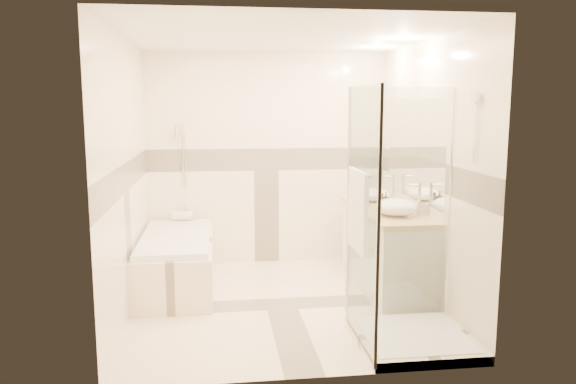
{
  "coord_description": "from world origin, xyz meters",
  "views": [
    {
      "loc": [
        -0.59,
        -5.13,
        1.9
      ],
      "look_at": [
        0.1,
        0.25,
        1.05
      ],
      "focal_mm": 35.0,
      "sensor_mm": 36.0,
      "label": 1
    }
  ],
  "objects": [
    {
      "name": "vanity",
      "position": [
        1.12,
        0.3,
        0.43
      ],
      "size": [
        0.58,
        1.62,
        0.85
      ],
      "color": "white",
      "rests_on": "ground"
    },
    {
      "name": "vessel_sink_near",
      "position": [
        1.1,
        0.76,
        0.92
      ],
      "size": [
        0.36,
        0.36,
        0.15
      ],
      "primitive_type": "ellipsoid",
      "color": "white",
      "rests_on": "vanity"
    },
    {
      "name": "rolled_towel",
      "position": [
        -1.0,
        1.39,
        0.61
      ],
      "size": [
        0.23,
        0.11,
        0.11
      ],
      "primitive_type": "cylinder",
      "rotation": [
        0.0,
        1.57,
        0.0
      ],
      "color": "white",
      "rests_on": "bathtub"
    },
    {
      "name": "folded_towels",
      "position": [
        1.1,
        1.02,
        0.89
      ],
      "size": [
        0.2,
        0.29,
        0.09
      ],
      "primitive_type": "cube",
      "rotation": [
        0.0,
        0.0,
        -0.12
      ],
      "color": "white",
      "rests_on": "vanity"
    },
    {
      "name": "faucet_far",
      "position": [
        1.32,
        -0.04,
        1.03
      ],
      "size": [
        0.13,
        0.03,
        0.31
      ],
      "color": "silver",
      "rests_on": "vanity"
    },
    {
      "name": "amenity_bottle_a",
      "position": [
        1.1,
        0.29,
        0.94
      ],
      "size": [
        0.1,
        0.1,
        0.17
      ],
      "primitive_type": "imported",
      "rotation": [
        0.0,
        0.0,
        -0.44
      ],
      "color": "black",
      "rests_on": "vanity"
    },
    {
      "name": "room",
      "position": [
        0.06,
        0.01,
        1.26
      ],
      "size": [
        2.82,
        3.02,
        2.52
      ],
      "color": "#F6E0C4",
      "rests_on": "ground"
    },
    {
      "name": "shower_enclosure",
      "position": [
        0.83,
        -0.97,
        0.51
      ],
      "size": [
        0.96,
        0.93,
        2.04
      ],
      "color": "#FBE5C9",
      "rests_on": "ground"
    },
    {
      "name": "vessel_sink_far",
      "position": [
        1.1,
        -0.04,
        0.93
      ],
      "size": [
        0.41,
        0.41,
        0.16
      ],
      "primitive_type": "ellipsoid",
      "color": "white",
      "rests_on": "vanity"
    },
    {
      "name": "amenity_bottle_b",
      "position": [
        1.1,
        0.42,
        0.92
      ],
      "size": [
        0.11,
        0.11,
        0.14
      ],
      "primitive_type": "imported",
      "rotation": [
        0.0,
        0.0,
        0.03
      ],
      "color": "black",
      "rests_on": "vanity"
    },
    {
      "name": "bathtub",
      "position": [
        -1.02,
        0.65,
        0.31
      ],
      "size": [
        0.75,
        1.7,
        0.56
      ],
      "color": "#FBE5C9",
      "rests_on": "ground"
    },
    {
      "name": "faucet_near",
      "position": [
        1.32,
        0.76,
        1.02
      ],
      "size": [
        0.12,
        0.03,
        0.29
      ],
      "color": "silver",
      "rests_on": "vanity"
    }
  ]
}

